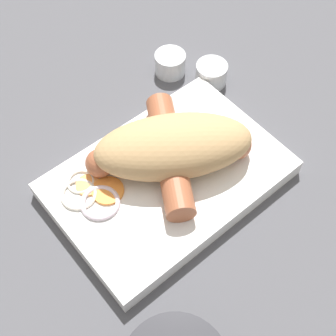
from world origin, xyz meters
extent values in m
plane|color=#4C4C51|center=(0.00, 0.00, 0.00)|extent=(3.00, 3.00, 0.00)
cube|color=white|center=(0.00, 0.00, 0.01)|extent=(0.25, 0.17, 0.02)
ellipsoid|color=tan|center=(0.01, 0.01, 0.05)|extent=(0.19, 0.15, 0.06)
cylinder|color=#9E5638|center=(0.01, 0.01, 0.04)|extent=(0.10, 0.15, 0.03)
sphere|color=#9E5638|center=(0.08, -0.03, 0.04)|extent=(0.03, 0.03, 0.03)
sphere|color=#9E5638|center=(-0.05, 0.05, 0.04)|extent=(0.03, 0.03, 0.03)
cylinder|color=#F99E4C|center=(-0.08, 0.04, 0.02)|extent=(0.04, 0.04, 0.00)
cylinder|color=orange|center=(-0.06, 0.02, 0.02)|extent=(0.05, 0.05, 0.00)
torus|color=silver|center=(-0.09, 0.04, 0.02)|extent=(0.04, 0.04, 0.00)
torus|color=silver|center=(-0.08, 0.02, 0.03)|extent=(0.04, 0.04, 0.01)
torus|color=silver|center=(-0.08, 0.05, 0.02)|extent=(0.03, 0.03, 0.00)
cylinder|color=silver|center=(0.14, 0.09, 0.01)|extent=(0.04, 0.04, 0.03)
cylinder|color=#4C662D|center=(0.14, 0.09, 0.01)|extent=(0.03, 0.03, 0.01)
cylinder|color=silver|center=(0.12, 0.13, 0.01)|extent=(0.04, 0.04, 0.03)
cylinder|color=white|center=(0.12, 0.13, 0.01)|extent=(0.03, 0.03, 0.01)
camera|label=1|loc=(-0.18, -0.21, 0.45)|focal=50.00mm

